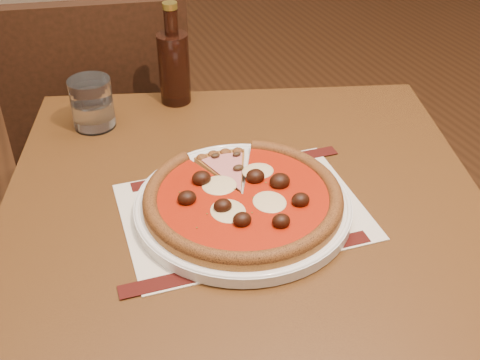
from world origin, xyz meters
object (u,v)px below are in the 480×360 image
pizza (243,196)px  water_glass (92,103)px  table (244,247)px  plate (243,206)px  bottle (174,65)px  chair_far (107,135)px

pizza → water_glass: 0.40m
table → water_glass: (-0.18, 0.34, 0.15)m
plate → bottle: bottle is taller
pizza → bottle: bottle is taller
bottle → plate: bearing=-92.0°
plate → water_glass: 0.40m
bottle → chair_far: bearing=110.8°
water_glass → table: bearing=-62.3°
water_glass → chair_far: bearing=78.7°
pizza → water_glass: water_glass is taller
plate → bottle: bearing=88.0°
pizza → table: bearing=62.2°
chair_far → bottle: (0.11, -0.30, 0.31)m
pizza → chair_far: bearing=98.1°
table → chair_far: (-0.11, 0.68, -0.12)m
chair_far → bottle: bottle is taller
plate → bottle: 0.41m
water_glass → pizza: bearing=-65.5°
table → pizza: pizza is taller
table → chair_far: size_ratio=1.10×
chair_far → pizza: 0.75m
pizza → water_glass: size_ratio=3.20×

